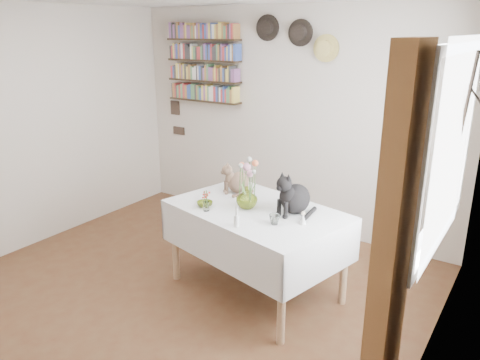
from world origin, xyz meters
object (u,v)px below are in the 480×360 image
Objects in this scene: tabby_cat at (238,177)px; flower_vase at (247,197)px; dining_table at (256,230)px; bookshelf_unit at (204,64)px; black_cat at (296,191)px.

flower_vase is (0.29, -0.30, -0.05)m from tabby_cat.
bookshelf_unit is (-1.63, 1.42, 1.25)m from dining_table.
black_cat is 0.42m from flower_vase.
black_cat reaches higher than flower_vase.
black_cat reaches higher than dining_table.
flower_vase is at bearing -43.00° from bookshelf_unit.
dining_table is 0.57m from tabby_cat.
bookshelf_unit is at bearing -178.10° from tabby_cat.
bookshelf_unit is at bearing 138.95° from dining_table.
tabby_cat is 0.29× the size of bookshelf_unit.
bookshelf_unit reaches higher than tabby_cat.
black_cat is (0.68, -0.17, 0.04)m from tabby_cat.
flower_vase is at bearing -161.81° from dining_table.
tabby_cat is at bearing -175.24° from black_cat.
black_cat is at bearing 30.20° from tabby_cat.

